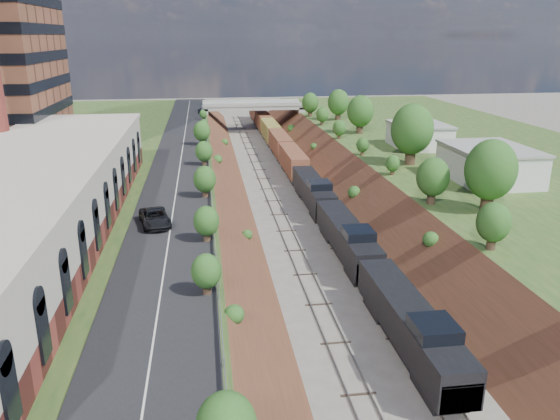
{
  "coord_description": "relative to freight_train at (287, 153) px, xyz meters",
  "views": [
    {
      "loc": [
        -11.96,
        -10.87,
        22.57
      ],
      "look_at": [
        -4.78,
        40.28,
        6.0
      ],
      "focal_mm": 35.0,
      "sensor_mm": 36.0,
      "label": 1
    }
  ],
  "objects": [
    {
      "name": "tree_right_large",
      "position": [
        14.4,
        -43.59,
        6.89
      ],
      "size": [
        5.25,
        5.25,
        7.61
      ],
      "color": "#473323",
      "rests_on": "platform_right"
    },
    {
      "name": "guardrail",
      "position": [
        -14.0,
        -23.79,
        3.05
      ],
      "size": [
        0.1,
        171.0,
        0.7
      ],
      "color": "#99999E",
      "rests_on": "platform_left"
    },
    {
      "name": "platform_left",
      "position": [
        -35.6,
        -23.59,
        0.0
      ],
      "size": [
        44.0,
        180.0,
        5.0
      ],
      "primitive_type": "cube",
      "color": "#2D4E20",
      "rests_on": "ground"
    },
    {
      "name": "white_building_far",
      "position": [
        20.4,
        -9.59,
        4.3
      ],
      "size": [
        8.0,
        10.0,
        3.6
      ],
      "primitive_type": "cube",
      "color": "silver",
      "rests_on": "platform_right"
    },
    {
      "name": "embankment_right",
      "position": [
        8.4,
        -23.59,
        -2.5
      ],
      "size": [
        10.0,
        180.0,
        10.0
      ],
      "primitive_type": "cube",
      "rotation": [
        0.0,
        0.79,
        0.0
      ],
      "color": "brown",
      "rests_on": "ground"
    },
    {
      "name": "freight_train",
      "position": [
        0.0,
        0.0,
        0.0
      ],
      "size": [
        2.89,
        132.4,
        4.55
      ],
      "color": "black",
      "rests_on": "ground"
    },
    {
      "name": "commercial_building",
      "position": [
        -30.6,
        -45.59,
        6.01
      ],
      "size": [
        14.3,
        62.3,
        7.0
      ],
      "color": "brown",
      "rests_on": "platform_left"
    },
    {
      "name": "suv",
      "position": [
        -19.58,
        -43.6,
        3.37
      ],
      "size": [
        3.67,
        5.96,
        1.54
      ],
      "primitive_type": "imported",
      "rotation": [
        0.0,
        0.0,
        0.21
      ],
      "color": "black",
      "rests_on": "road"
    },
    {
      "name": "rail_left_track",
      "position": [
        -5.2,
        -23.59,
        -2.41
      ],
      "size": [
        1.58,
        180.0,
        0.18
      ],
      "primitive_type": "cube",
      "color": "gray",
      "rests_on": "ground"
    },
    {
      "name": "white_building_near",
      "position": [
        20.9,
        -31.59,
        4.5
      ],
      "size": [
        9.0,
        12.0,
        4.0
      ],
      "primitive_type": "cube",
      "color": "silver",
      "rests_on": "platform_right"
    },
    {
      "name": "tree_left_crest",
      "position": [
        -14.4,
        -63.59,
        4.54
      ],
      "size": [
        2.45,
        2.45,
        3.55
      ],
      "color": "#473323",
      "rests_on": "platform_left"
    },
    {
      "name": "embankment_left",
      "position": [
        -13.6,
        -23.59,
        -2.5
      ],
      "size": [
        10.0,
        180.0,
        10.0
      ],
      "primitive_type": "cube",
      "rotation": [
        0.0,
        0.79,
        0.0
      ],
      "color": "brown",
      "rests_on": "ground"
    },
    {
      "name": "road",
      "position": [
        -18.1,
        -23.59,
        2.55
      ],
      "size": [
        8.0,
        180.0,
        0.1
      ],
      "primitive_type": "cube",
      "color": "black",
      "rests_on": "platform_left"
    },
    {
      "name": "platform_right",
      "position": [
        30.4,
        -23.59,
        0.0
      ],
      "size": [
        44.0,
        180.0,
        5.0
      ],
      "primitive_type": "cube",
      "color": "#2D4E20",
      "rests_on": "ground"
    },
    {
      "name": "overpass",
      "position": [
        -2.6,
        38.41,
        2.42
      ],
      "size": [
        24.5,
        8.3,
        7.4
      ],
      "color": "gray",
      "rests_on": "ground"
    },
    {
      "name": "rail_right_track",
      "position": [
        0.0,
        -23.59,
        -2.41
      ],
      "size": [
        1.58,
        180.0,
        0.18
      ],
      "primitive_type": "cube",
      "color": "gray",
      "rests_on": "ground"
    }
  ]
}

